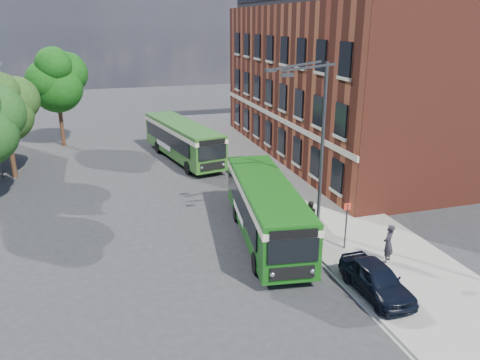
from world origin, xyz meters
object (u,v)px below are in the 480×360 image
object	(u,v)px
bus_front	(266,206)
bus_rear	(183,138)
street_lamp	(316,148)
parked_car	(376,279)

from	to	relation	value
bus_front	bus_rear	bearing A→B (deg)	95.21
street_lamp	bus_rear	bearing A→B (deg)	103.67
bus_rear	parked_car	size ratio (longest dim) A/B	2.96
street_lamp	parked_car	world-z (taller)	street_lamp
street_lamp	parked_car	size ratio (longest dim) A/B	2.27
street_lamp	bus_rear	world-z (taller)	street_lamp
bus_rear	bus_front	bearing A→B (deg)	-84.79
street_lamp	bus_rear	distance (m)	16.92
bus_rear	parked_car	bearing A→B (deg)	-80.13
street_lamp	bus_front	bearing A→B (deg)	173.74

